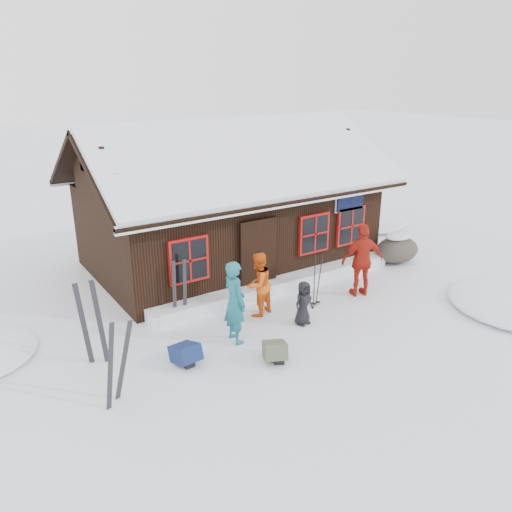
# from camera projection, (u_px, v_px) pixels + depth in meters

# --- Properties ---
(ground) EXTENTS (120.00, 120.00, 0.00)m
(ground) POSITION_uv_depth(u_px,v_px,m) (285.00, 339.00, 11.12)
(ground) COLOR white
(ground) RESTS_ON ground
(mountain_hut) EXTENTS (8.90, 6.09, 4.42)m
(mountain_hut) POSITION_uv_depth(u_px,v_px,m) (228.00, 213.00, 15.27)
(mountain_hut) COLOR black
(mountain_hut) RESTS_ON ground
(snow_drift) EXTENTS (7.60, 0.60, 0.35)m
(snow_drift) POSITION_uv_depth(u_px,v_px,m) (280.00, 284.00, 13.60)
(snow_drift) COLOR white
(snow_drift) RESTS_ON ground
(snow_mounds) EXTENTS (20.60, 13.20, 0.48)m
(snow_mounds) POSITION_uv_depth(u_px,v_px,m) (293.00, 294.00, 13.44)
(snow_mounds) COLOR white
(snow_mounds) RESTS_ON ground
(skier_teal) EXTENTS (0.46, 0.69, 1.87)m
(skier_teal) POSITION_uv_depth(u_px,v_px,m) (235.00, 302.00, 10.75)
(skier_teal) COLOR #17636F
(skier_teal) RESTS_ON ground
(skier_orange_left) EXTENTS (0.92, 0.81, 1.60)m
(skier_orange_left) POSITION_uv_depth(u_px,v_px,m) (258.00, 284.00, 12.00)
(skier_orange_left) COLOR #DE540F
(skier_orange_left) RESTS_ON ground
(skier_orange_right) EXTENTS (1.24, 0.84, 1.96)m
(skier_orange_right) POSITION_uv_depth(u_px,v_px,m) (362.00, 260.00, 13.04)
(skier_orange_right) COLOR #AB1F11
(skier_orange_right) RESTS_ON ground
(skier_crouched) EXTENTS (0.57, 0.41, 1.07)m
(skier_crouched) POSITION_uv_depth(u_px,v_px,m) (303.00, 303.00, 11.62)
(skier_crouched) COLOR black
(skier_crouched) RESTS_ON ground
(boulder) EXTENTS (1.47, 1.10, 0.85)m
(boulder) POSITION_uv_depth(u_px,v_px,m) (397.00, 249.00, 15.60)
(boulder) COLOR #4B453C
(boulder) RESTS_ON ground
(ski_pair_left) EXTENTS (0.67, 0.27, 1.58)m
(ski_pair_left) POSITION_uv_depth(u_px,v_px,m) (117.00, 364.00, 8.77)
(ski_pair_left) COLOR black
(ski_pair_left) RESTS_ON ground
(ski_pair_mid) EXTENTS (0.53, 0.20, 1.85)m
(ski_pair_mid) POSITION_uv_depth(u_px,v_px,m) (92.00, 324.00, 9.91)
(ski_pair_mid) COLOR black
(ski_pair_mid) RESTS_ON ground
(ski_pair_right) EXTENTS (0.39, 0.10, 1.55)m
(ski_pair_right) POSITION_uv_depth(u_px,v_px,m) (180.00, 291.00, 11.82)
(ski_pair_right) COLOR black
(ski_pair_right) RESTS_ON ground
(ski_poles) EXTENTS (0.25, 0.13, 1.42)m
(ski_poles) POSITION_uv_depth(u_px,v_px,m) (317.00, 281.00, 12.50)
(ski_poles) COLOR black
(ski_poles) RESTS_ON ground
(backpack_blue) EXTENTS (0.50, 0.65, 0.34)m
(backpack_blue) POSITION_uv_depth(u_px,v_px,m) (186.00, 356.00, 10.10)
(backpack_blue) COLOR #12224F
(backpack_blue) RESTS_ON ground
(backpack_olive) EXTENTS (0.67, 0.74, 0.33)m
(backpack_olive) POSITION_uv_depth(u_px,v_px,m) (275.00, 354.00, 10.22)
(backpack_olive) COLOR #4E523A
(backpack_olive) RESTS_ON ground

